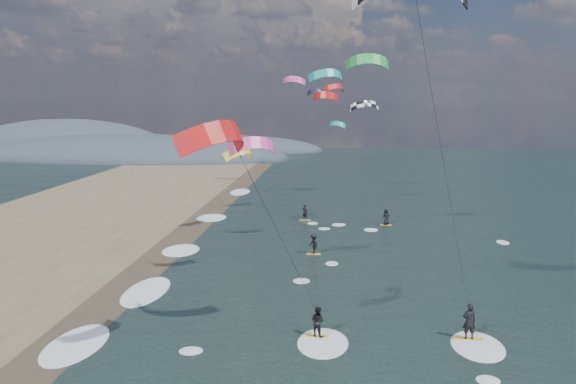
{
  "coord_description": "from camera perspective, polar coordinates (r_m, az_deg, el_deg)",
  "views": [
    {
      "loc": [
        1.91,
        -23.76,
        12.39
      ],
      "look_at": [
        -1.0,
        12.0,
        7.0
      ],
      "focal_mm": 40.0,
      "sensor_mm": 36.0,
      "label": 1
    }
  ],
  "objects": [
    {
      "name": "far_kitesurfers",
      "position": [
        56.89,
        4.34,
        -3.23
      ],
      "size": [
        9.06,
        14.79,
        1.63
      ],
      "color": "gold",
      "rests_on": "ground"
    },
    {
      "name": "bg_kite_field",
      "position": [
        76.13,
        3.01,
        8.36
      ],
      "size": [
        15.14,
        72.5,
        8.88
      ],
      "color": "gray",
      "rests_on": "ground"
    },
    {
      "name": "shoreline_surf",
      "position": [
        42.4,
        -13.16,
        -8.68
      ],
      "size": [
        2.4,
        79.4,
        0.11
      ],
      "color": "white",
      "rests_on": "ground"
    },
    {
      "name": "kitesurfer_near_b",
      "position": [
        28.19,
        -2.28,
        -1.34
      ],
      "size": [
        6.68,
        9.2,
        12.17
      ],
      "color": "gold",
      "rests_on": "ground"
    },
    {
      "name": "wet_sand_strip",
      "position": [
        38.55,
        -17.07,
        -10.58
      ],
      "size": [
        3.0,
        240.0,
        0.0
      ],
      "primitive_type": "cube",
      "color": "#382D23",
      "rests_on": "ground"
    },
    {
      "name": "kitesurfer_near_a",
      "position": [
        27.27,
        12.16,
        11.72
      ],
      "size": [
        7.92,
        8.43,
        17.92
      ],
      "color": "gold",
      "rests_on": "ground"
    },
    {
      "name": "coastal_hills",
      "position": [
        140.22,
        -14.87,
        3.19
      ],
      "size": [
        80.0,
        41.0,
        15.0
      ],
      "color": "#3D4756",
      "rests_on": "ground"
    }
  ]
}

